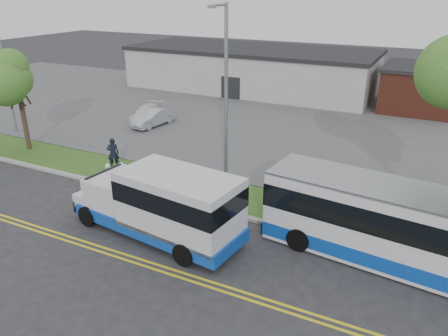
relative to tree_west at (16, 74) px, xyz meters
The scene contains 18 objects.
ground 13.43m from the tree_west, 14.93° to the right, with size 140.00×140.00×0.00m, color #28282B.
lane_line_north 14.83m from the tree_west, 30.43° to the right, with size 70.00×0.12×0.01m, color yellow.
lane_line_south 14.97m from the tree_west, 31.49° to the right, with size 70.00×0.12×0.01m, color yellow.
curb 13.19m from the tree_west, ahead, with size 80.00×0.30×0.15m, color #9E9B93.
verge 13.03m from the tree_west, ahead, with size 80.00×3.30×0.10m, color #2E521B.
parking_lot 18.98m from the tree_west, 48.99° to the left, with size 80.00×25.00×0.10m, color #4C4C4F.
commercial_building 24.72m from the tree_west, 75.85° to the left, with size 25.40×10.40×4.35m.
brick_wing 32.19m from the tree_west, 45.38° to the left, with size 6.30×7.30×3.90m.
tree_west is the anchor object (origin of this frame).
streetlight_near 15.01m from the tree_west, ahead, with size 0.35×1.53×9.50m.
streetlight_far 4.62m from the tree_west, 151.02° to the left, with size 0.35×1.53×8.00m.
shuttle_bus 15.67m from the tree_west, 19.47° to the right, with size 8.48×3.62×3.16m.
transit_bus 24.48m from the tree_west, ahead, with size 11.77×3.90×3.20m.
pedestrian 8.40m from the tree_west, ahead, with size 0.69×0.45×1.89m, color black.
parked_car_a 10.25m from the tree_west, 61.44° to the left, with size 1.38×3.95×1.30m, color #B1B4B9.
parked_car_b 10.57m from the tree_west, 70.46° to the left, with size 1.70×4.19×1.22m, color white.
grocery_bag_left 8.57m from the tree_west, ahead, with size 0.32×0.32×0.32m, color white.
grocery_bag_right 9.06m from the tree_west, ahead, with size 0.32×0.32×0.32m, color white.
Camera 1 is at (12.11, -15.65, 10.27)m, focal length 35.00 mm.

